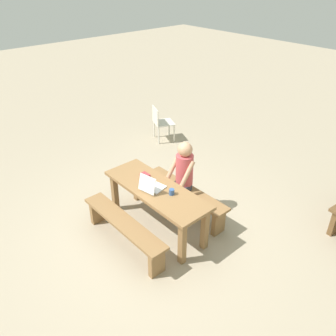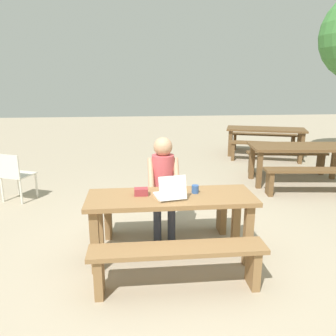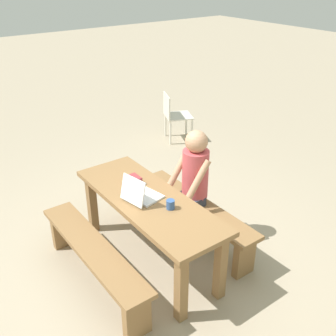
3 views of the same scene
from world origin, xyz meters
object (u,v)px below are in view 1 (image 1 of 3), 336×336
at_px(picnic_table_front, 156,195).
at_px(laptop, 151,186).
at_px(coffee_mug, 172,192).
at_px(person_seated, 183,173).
at_px(plastic_chair, 161,122).
at_px(small_pouch, 145,176).

relative_size(picnic_table_front, laptop, 4.95).
relative_size(laptop, coffee_mug, 4.15).
xyz_separation_m(laptop, person_seated, (-0.02, 0.67, -0.05)).
bearing_deg(picnic_table_front, plastic_chair, 138.09).
distance_m(small_pouch, coffee_mug, 0.61).
distance_m(laptop, plastic_chair, 3.26).
bearing_deg(plastic_chair, laptop, 160.33).
relative_size(laptop, plastic_chair, 0.45).
relative_size(coffee_mug, plastic_chair, 0.11).
distance_m(laptop, person_seated, 0.67).
distance_m(coffee_mug, plastic_chair, 3.39).
bearing_deg(laptop, picnic_table_front, -112.87).
xyz_separation_m(small_pouch, person_seated, (0.29, 0.54, -0.03)).
xyz_separation_m(laptop, small_pouch, (-0.31, 0.13, -0.02)).
xyz_separation_m(laptop, plastic_chair, (-2.36, 2.21, -0.37)).
xyz_separation_m(picnic_table_front, plastic_chair, (-2.38, 2.14, -0.17)).
relative_size(small_pouch, plastic_chair, 0.18).
bearing_deg(coffee_mug, plastic_chair, 142.10).
bearing_deg(small_pouch, plastic_chair, 134.55).
bearing_deg(laptop, person_seated, -99.39).
height_order(laptop, coffee_mug, laptop).
height_order(small_pouch, person_seated, person_seated).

